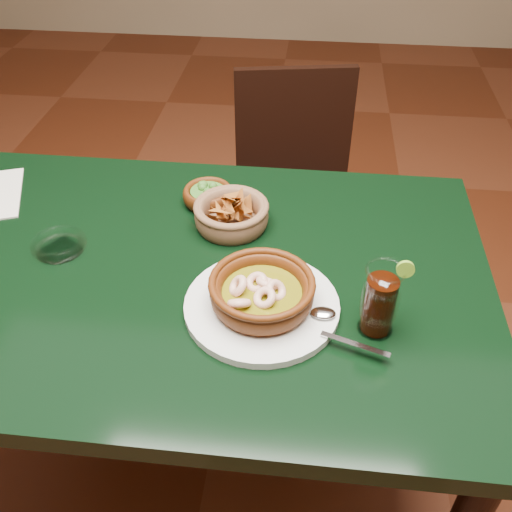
# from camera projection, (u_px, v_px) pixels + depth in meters

# --- Properties ---
(ground) EXTENTS (7.00, 7.00, 0.00)m
(ground) POSITION_uv_depth(u_px,v_px,m) (208.00, 467.00, 1.61)
(ground) COLOR #471C0C
(ground) RESTS_ON ground
(dining_table) EXTENTS (1.20, 0.80, 0.75)m
(dining_table) POSITION_uv_depth(u_px,v_px,m) (191.00, 303.00, 1.20)
(dining_table) COLOR black
(dining_table) RESTS_ON ground
(dining_chair) EXTENTS (0.45, 0.45, 0.85)m
(dining_chair) POSITION_uv_depth(u_px,v_px,m) (296.00, 196.00, 1.84)
(dining_chair) COLOR black
(dining_chair) RESTS_ON ground
(shrimp_plate) EXTENTS (0.37, 0.28, 0.08)m
(shrimp_plate) POSITION_uv_depth(u_px,v_px,m) (262.00, 296.00, 1.02)
(shrimp_plate) COLOR silver
(shrimp_plate) RESTS_ON dining_table
(chip_basket) EXTENTS (0.19, 0.19, 0.10)m
(chip_basket) POSITION_uv_depth(u_px,v_px,m) (231.00, 214.00, 1.22)
(chip_basket) COLOR brown
(chip_basket) RESTS_ON dining_table
(guacamole_ramekin) EXTENTS (0.13, 0.13, 0.05)m
(guacamole_ramekin) POSITION_uv_depth(u_px,v_px,m) (208.00, 195.00, 1.30)
(guacamole_ramekin) COLOR #451C08
(guacamole_ramekin) RESTS_ON dining_table
(cola_drink) EXTENTS (0.14, 0.14, 0.16)m
(cola_drink) POSITION_uv_depth(u_px,v_px,m) (380.00, 301.00, 0.97)
(cola_drink) COLOR white
(cola_drink) RESTS_ON dining_table
(glass_ashtray) EXTENTS (0.12, 0.12, 0.03)m
(glass_ashtray) POSITION_uv_depth(u_px,v_px,m) (59.00, 245.00, 1.17)
(glass_ashtray) COLOR white
(glass_ashtray) RESTS_ON dining_table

